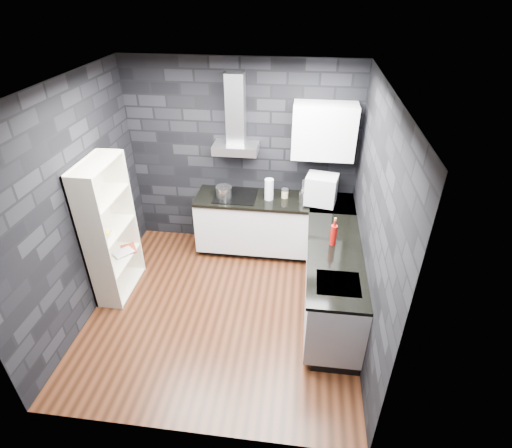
% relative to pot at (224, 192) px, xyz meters
% --- Properties ---
extents(ground, '(3.20, 3.20, 0.00)m').
position_rel_pot_xyz_m(ground, '(0.20, -1.26, -0.98)').
color(ground, '#472212').
extents(ceiling, '(3.20, 3.20, 0.00)m').
position_rel_pot_xyz_m(ceiling, '(0.20, -1.26, 1.72)').
color(ceiling, white).
extents(wall_back, '(3.20, 0.05, 2.70)m').
position_rel_pot_xyz_m(wall_back, '(0.20, 0.36, 0.37)').
color(wall_back, black).
rests_on(wall_back, ground).
extents(wall_front, '(3.20, 0.05, 2.70)m').
position_rel_pot_xyz_m(wall_front, '(0.20, -2.89, 0.37)').
color(wall_front, black).
rests_on(wall_front, ground).
extents(wall_left, '(0.05, 3.20, 2.70)m').
position_rel_pot_xyz_m(wall_left, '(-1.42, -1.26, 0.37)').
color(wall_left, black).
rests_on(wall_left, ground).
extents(wall_right, '(0.05, 3.20, 2.70)m').
position_rel_pot_xyz_m(wall_right, '(1.83, -1.26, 0.37)').
color(wall_right, black).
rests_on(wall_right, ground).
extents(toekick_back, '(2.18, 0.50, 0.10)m').
position_rel_pot_xyz_m(toekick_back, '(0.70, 0.08, -0.93)').
color(toekick_back, black).
rests_on(toekick_back, ground).
extents(toekick_right, '(0.50, 1.78, 0.10)m').
position_rel_pot_xyz_m(toekick_right, '(1.54, -1.16, -0.93)').
color(toekick_right, black).
rests_on(toekick_right, ground).
extents(counter_back_cab, '(2.20, 0.60, 0.76)m').
position_rel_pot_xyz_m(counter_back_cab, '(0.70, 0.04, -0.50)').
color(counter_back_cab, silver).
rests_on(counter_back_cab, ground).
extents(counter_right_cab, '(0.60, 1.80, 0.76)m').
position_rel_pot_xyz_m(counter_right_cab, '(1.50, -1.16, -0.50)').
color(counter_right_cab, silver).
rests_on(counter_right_cab, ground).
extents(counter_back_top, '(2.20, 0.62, 0.04)m').
position_rel_pot_xyz_m(counter_back_top, '(0.70, 0.03, -0.10)').
color(counter_back_top, black).
rests_on(counter_back_top, counter_back_cab).
extents(counter_right_top, '(0.62, 1.80, 0.04)m').
position_rel_pot_xyz_m(counter_right_top, '(1.49, -1.16, -0.10)').
color(counter_right_top, black).
rests_on(counter_right_top, counter_right_cab).
extents(counter_corner_top, '(0.62, 0.62, 0.04)m').
position_rel_pot_xyz_m(counter_corner_top, '(1.50, 0.04, -0.10)').
color(counter_corner_top, black).
rests_on(counter_corner_top, counter_right_cab).
extents(hood_body, '(0.60, 0.34, 0.12)m').
position_rel_pot_xyz_m(hood_body, '(0.15, 0.17, 0.58)').
color(hood_body, '#B1B1B6').
rests_on(hood_body, wall_back).
extents(hood_chimney, '(0.24, 0.20, 0.90)m').
position_rel_pot_xyz_m(hood_chimney, '(0.15, 0.24, 1.09)').
color(hood_chimney, '#B1B1B6').
rests_on(hood_chimney, hood_body).
extents(upper_cabinet, '(0.80, 0.35, 0.70)m').
position_rel_pot_xyz_m(upper_cabinet, '(1.30, 0.16, 0.87)').
color(upper_cabinet, silver).
rests_on(upper_cabinet, wall_back).
extents(cooktop, '(0.58, 0.50, 0.01)m').
position_rel_pot_xyz_m(cooktop, '(0.15, 0.04, -0.07)').
color(cooktop, black).
rests_on(cooktop, counter_back_top).
extents(sink_rim, '(0.44, 0.40, 0.01)m').
position_rel_pot_xyz_m(sink_rim, '(1.50, -1.66, -0.08)').
color(sink_rim, '#B1B1B6').
rests_on(sink_rim, counter_right_top).
extents(pot, '(0.28, 0.28, 0.13)m').
position_rel_pot_xyz_m(pot, '(0.00, 0.00, 0.00)').
color(pot, silver).
rests_on(pot, cooktop).
extents(glass_vase, '(0.13, 0.13, 0.30)m').
position_rel_pot_xyz_m(glass_vase, '(0.63, 0.02, 0.07)').
color(glass_vase, silver).
rests_on(glass_vase, counter_back_top).
extents(storage_jar, '(0.10, 0.10, 0.11)m').
position_rel_pot_xyz_m(storage_jar, '(0.84, 0.09, -0.02)').
color(storage_jar, tan).
rests_on(storage_jar, counter_back_top).
extents(utensil_crock, '(0.11, 0.11, 0.14)m').
position_rel_pot_xyz_m(utensil_crock, '(1.10, 0.02, -0.01)').
color(utensil_crock, silver).
rests_on(utensil_crock, counter_back_top).
extents(appliance_garage, '(0.45, 0.38, 0.40)m').
position_rel_pot_xyz_m(appliance_garage, '(1.33, -0.05, 0.15)').
color(appliance_garage, silver).
rests_on(appliance_garage, counter_back_top).
extents(red_bottle, '(0.09, 0.09, 0.25)m').
position_rel_pot_xyz_m(red_bottle, '(1.47, -0.98, 0.05)').
color(red_bottle, '#9B0D0A').
rests_on(red_bottle, counter_right_top).
extents(bookshelf, '(0.47, 0.85, 1.80)m').
position_rel_pot_xyz_m(bookshelf, '(-1.22, -1.03, -0.08)').
color(bookshelf, beige).
rests_on(bookshelf, ground).
extents(fruit_bowl, '(0.24, 0.24, 0.05)m').
position_rel_pot_xyz_m(fruit_bowl, '(-1.22, -1.16, -0.04)').
color(fruit_bowl, white).
rests_on(fruit_bowl, bookshelf).
extents(book_red, '(0.16, 0.11, 0.24)m').
position_rel_pot_xyz_m(book_red, '(-1.22, -0.85, -0.40)').
color(book_red, maroon).
rests_on(book_red, bookshelf).
extents(book_second, '(0.15, 0.13, 0.24)m').
position_rel_pot_xyz_m(book_second, '(-1.24, -0.85, -0.38)').
color(book_second, '#B2B2B2').
rests_on(book_second, bookshelf).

